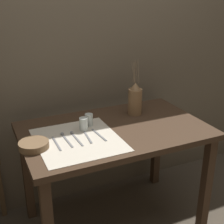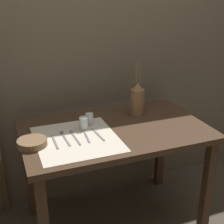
# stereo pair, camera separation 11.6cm
# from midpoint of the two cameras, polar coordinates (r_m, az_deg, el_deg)

# --- Properties ---
(ground_plane) EXTENTS (12.00, 12.00, 0.00)m
(ground_plane) POSITION_cam_midpoint_polar(r_m,az_deg,el_deg) (2.55, 1.78, -19.35)
(ground_plane) COLOR brown
(stone_wall_back) EXTENTS (7.00, 0.06, 2.40)m
(stone_wall_back) POSITION_cam_midpoint_polar(r_m,az_deg,el_deg) (2.44, -2.53, 10.48)
(stone_wall_back) COLOR #6B5E4C
(stone_wall_back) RESTS_ON ground_plane
(wooden_table) EXTENTS (1.25, 0.78, 0.79)m
(wooden_table) POSITION_cam_midpoint_polar(r_m,az_deg,el_deg) (2.16, 1.99, -5.53)
(wooden_table) COLOR #422D1E
(wooden_table) RESTS_ON ground_plane
(linen_cloth) EXTENTS (0.51, 0.55, 0.00)m
(linen_cloth) POSITION_cam_midpoint_polar(r_m,az_deg,el_deg) (1.97, -4.82, -4.93)
(linen_cloth) COLOR beige
(linen_cloth) RESTS_ON wooden_table
(pitcher_with_flowers) EXTENTS (0.10, 0.10, 0.42)m
(pitcher_with_flowers) POSITION_cam_midpoint_polar(r_m,az_deg,el_deg) (2.31, 6.07, 2.17)
(pitcher_with_flowers) COLOR olive
(pitcher_with_flowers) RESTS_ON wooden_table
(wooden_bowl) EXTENTS (0.18, 0.18, 0.04)m
(wooden_bowl) POSITION_cam_midpoint_polar(r_m,az_deg,el_deg) (1.92, -12.71, -5.55)
(wooden_bowl) COLOR brown
(wooden_bowl) RESTS_ON wooden_table
(glass_tumbler_near) EXTENTS (0.06, 0.06, 0.09)m
(glass_tumbler_near) POSITION_cam_midpoint_polar(r_m,az_deg,el_deg) (2.07, -3.63, -2.10)
(glass_tumbler_near) COLOR silver
(glass_tumbler_near) RESTS_ON wooden_table
(glass_tumbler_far) EXTENTS (0.05, 0.05, 0.08)m
(glass_tumbler_far) POSITION_cam_midpoint_polar(r_m,az_deg,el_deg) (2.14, -2.61, -1.33)
(glass_tumbler_far) COLOR silver
(glass_tumbler_far) RESTS_ON wooden_table
(fork_outer) EXTENTS (0.01, 0.20, 0.00)m
(fork_outer) POSITION_cam_midpoint_polar(r_m,az_deg,el_deg) (1.94, -8.73, -5.45)
(fork_outer) COLOR gray
(fork_outer) RESTS_ON wooden_table
(spoon_inner) EXTENTS (0.03, 0.21, 0.02)m
(spoon_inner) POSITION_cam_midpoint_polar(r_m,az_deg,el_deg) (2.01, -7.28, -4.28)
(spoon_inner) COLOR gray
(spoon_inner) RESTS_ON wooden_table
(spoon_outer) EXTENTS (0.03, 0.21, 0.02)m
(spoon_outer) POSITION_cam_midpoint_polar(r_m,az_deg,el_deg) (2.02, -5.52, -4.11)
(spoon_outer) COLOR gray
(spoon_outer) RESTS_ON wooden_table
(knife_center) EXTENTS (0.03, 0.20, 0.00)m
(knife_center) POSITION_cam_midpoint_polar(r_m,az_deg,el_deg) (2.00, -3.06, -4.40)
(knife_center) COLOR gray
(knife_center) RESTS_ON wooden_table
(fork_inner) EXTENTS (0.03, 0.20, 0.00)m
(fork_inner) POSITION_cam_midpoint_polar(r_m,az_deg,el_deg) (2.01, -0.92, -4.15)
(fork_inner) COLOR gray
(fork_inner) RESTS_ON wooden_table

